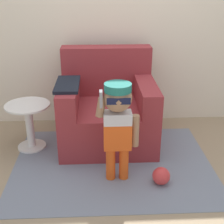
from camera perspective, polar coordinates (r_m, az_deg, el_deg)
ground_plane at (r=3.23m, az=1.88°, el=-6.60°), size 10.00×10.00×0.00m
wall_back at (r=3.53m, az=1.19°, el=18.39°), size 10.00×0.05×2.60m
armchair at (r=3.25m, az=-0.88°, el=0.47°), size 0.97×0.89×0.94m
person_child at (r=2.50m, az=1.07°, el=-1.08°), size 0.36×0.27×0.87m
side_table at (r=3.22m, az=-14.89°, el=-1.75°), size 0.44×0.44×0.48m
rug at (r=2.97m, az=0.11°, el=-9.40°), size 1.83×1.38×0.01m
toy_ball at (r=2.71m, az=8.99°, el=-11.47°), size 0.15×0.15×0.15m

